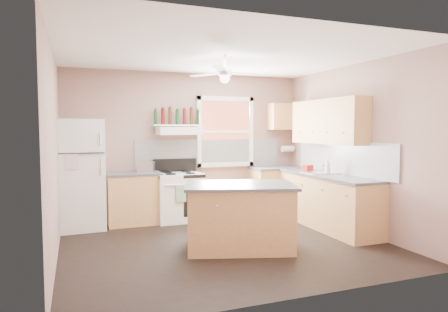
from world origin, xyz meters
name	(u,v)px	position (x,y,z in m)	size (l,w,h in m)	color
floor	(225,243)	(0.00, 0.00, 0.00)	(4.50, 4.50, 0.00)	black
ceiling	(225,55)	(0.00, 0.00, 2.70)	(4.50, 4.50, 0.00)	white
wall_back	(187,145)	(0.00, 2.02, 1.35)	(4.50, 0.05, 2.70)	#906D61
wall_right	(356,148)	(2.27, 0.00, 1.35)	(0.05, 4.00, 2.70)	#906D61
wall_left	(52,154)	(-2.27, 0.00, 1.35)	(0.05, 4.00, 2.70)	#906D61
backsplash_back	(210,154)	(0.45, 1.99, 1.18)	(2.90, 0.03, 0.55)	white
backsplash_right	(342,157)	(2.23, 0.30, 1.18)	(0.03, 2.60, 0.55)	white
window_view	(225,132)	(0.75, 1.98, 1.60)	(1.00, 0.02, 1.20)	brown
window_frame	(226,132)	(0.75, 1.96, 1.60)	(1.16, 0.07, 1.36)	white
refrigerator	(79,174)	(-1.95, 1.65, 0.91)	(0.77, 0.75, 1.82)	white
base_cabinet_left	(134,199)	(-1.06, 1.70, 0.43)	(0.90, 0.60, 0.86)	tan
counter_left	(134,174)	(-1.06, 1.70, 0.88)	(0.92, 0.62, 0.04)	#464548
toaster	(146,167)	(-0.84, 1.70, 0.99)	(0.28, 0.16, 0.18)	silver
stove	(179,197)	(-0.27, 1.64, 0.43)	(0.82, 0.64, 0.86)	white
range_hood	(179,131)	(-0.23, 1.75, 1.62)	(0.78, 0.50, 0.14)	white
bottle_shelf	(177,125)	(-0.23, 1.87, 1.72)	(0.90, 0.26, 0.03)	white
cart	(223,201)	(0.62, 1.75, 0.28)	(0.55, 0.37, 0.55)	tan
base_cabinet_corner	(277,190)	(1.75, 1.70, 0.43)	(1.00, 0.60, 0.86)	tan
base_cabinet_right	(327,202)	(1.95, 0.30, 0.43)	(0.60, 2.20, 0.86)	tan
counter_corner	(277,168)	(1.75, 1.70, 0.88)	(1.02, 0.62, 0.04)	#464548
counter_right	(327,175)	(1.94, 0.30, 0.88)	(0.62, 2.22, 0.04)	#464548
sink	(320,173)	(1.94, 0.50, 0.90)	(0.55, 0.45, 0.03)	silver
faucet	(328,169)	(2.10, 0.50, 0.97)	(0.03, 0.03, 0.14)	silver
upper_cabinet_right	(328,122)	(2.08, 0.50, 1.78)	(0.33, 1.80, 0.76)	tan
upper_cabinet_corner	(283,117)	(1.95, 1.83, 1.90)	(0.60, 0.33, 0.52)	tan
paper_towel	(287,149)	(2.07, 1.86, 1.25)	(0.12, 0.12, 0.26)	white
island	(240,218)	(0.12, -0.27, 0.43)	(1.41, 0.89, 0.86)	tan
island_top	(240,185)	(0.12, -0.27, 0.88)	(1.49, 0.98, 0.04)	#464548
ceiling_fan_hub	(225,73)	(0.00, 0.00, 2.45)	(0.20, 0.20, 0.08)	white
soap_bottle	(328,166)	(2.00, 0.37, 1.03)	(0.10, 0.10, 0.25)	silver
red_caddy	(308,168)	(1.96, 0.92, 0.95)	(0.18, 0.12, 0.10)	red
wine_bottles	(177,117)	(-0.23, 1.87, 1.88)	(0.86, 0.06, 0.31)	#143819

